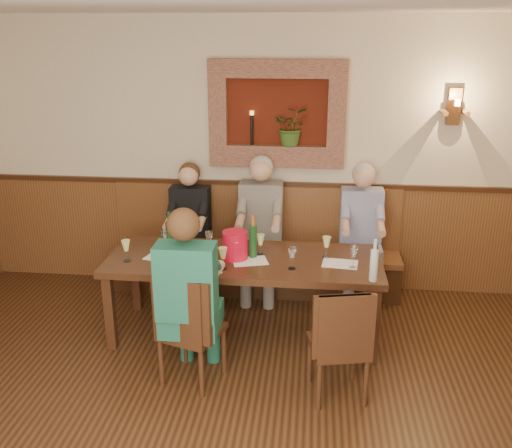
{
  "coord_description": "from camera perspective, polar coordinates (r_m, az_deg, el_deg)",
  "views": [
    {
      "loc": [
        0.58,
        -2.75,
        2.66
      ],
      "look_at": [
        0.1,
        1.9,
        1.05
      ],
      "focal_mm": 40.0,
      "sensor_mm": 36.0,
      "label": 1
    }
  ],
  "objects": [
    {
      "name": "room_shell",
      "position": [
        2.92,
        -5.84,
        3.56
      ],
      "size": [
        6.04,
        6.04,
        2.82
      ],
      "color": "beige",
      "rests_on": "ground"
    },
    {
      "name": "wainscoting",
      "position": [
        3.49,
        -5.1,
        -17.48
      ],
      "size": [
        6.02,
        6.02,
        1.15
      ],
      "color": "brown",
      "rests_on": "ground"
    },
    {
      "name": "wall_niche",
      "position": [
        5.77,
        2.51,
        10.46
      ],
      "size": [
        1.36,
        0.3,
        1.06
      ],
      "color": "#50170B",
      "rests_on": "ground"
    },
    {
      "name": "wall_sconce",
      "position": [
        5.88,
        19.2,
        10.95
      ],
      "size": [
        0.25,
        0.2,
        0.35
      ],
      "color": "brown",
      "rests_on": "ground"
    },
    {
      "name": "dining_table",
      "position": [
        5.04,
        -1.19,
        -4.18
      ],
      "size": [
        2.4,
        0.9,
        0.75
      ],
      "color": "#321B0F",
      "rests_on": "ground"
    },
    {
      "name": "bench",
      "position": [
        6.04,
        -0.07,
        -3.71
      ],
      "size": [
        3.0,
        0.45,
        1.11
      ],
      "color": "#381E0F",
      "rests_on": "ground"
    },
    {
      "name": "chair_near_left",
      "position": [
        4.6,
        -6.48,
        -12.34
      ],
      "size": [
        0.53,
        0.53,
        0.95
      ],
      "rotation": [
        0.0,
        0.0,
        -0.33
      ],
      "color": "#321B0F",
      "rests_on": "ground"
    },
    {
      "name": "chair_near_right",
      "position": [
        4.45,
        8.19,
        -13.72
      ],
      "size": [
        0.48,
        0.48,
        0.92
      ],
      "rotation": [
        0.0,
        0.0,
        0.21
      ],
      "color": "#321B0F",
      "rests_on": "ground"
    },
    {
      "name": "person_bench_left",
      "position": [
        5.96,
        -6.62,
        -1.69
      ],
      "size": [
        0.4,
        0.49,
        1.38
      ],
      "color": "black",
      "rests_on": "ground"
    },
    {
      "name": "person_bench_mid",
      "position": [
        5.83,
        0.42,
        -1.59
      ],
      "size": [
        0.44,
        0.54,
        1.47
      ],
      "color": "#5C5754",
      "rests_on": "ground"
    },
    {
      "name": "person_bench_right",
      "position": [
        5.84,
        10.36,
        -2.14
      ],
      "size": [
        0.42,
        0.51,
        1.41
      ],
      "color": "navy",
      "rests_on": "ground"
    },
    {
      "name": "person_chair_front",
      "position": [
        4.43,
        -6.57,
        -8.68
      ],
      "size": [
        0.44,
        0.54,
        1.47
      ],
      "color": "#164F4C",
      "rests_on": "ground"
    },
    {
      "name": "spittoon_bucket",
      "position": [
        4.96,
        -2.1,
        -2.12
      ],
      "size": [
        0.27,
        0.27,
        0.25
      ],
      "primitive_type": "cylinder",
      "rotation": [
        0.0,
        0.0,
        0.31
      ],
      "color": "red",
      "rests_on": "dining_table"
    },
    {
      "name": "wine_bottle_green_a",
      "position": [
        4.97,
        -0.3,
        -1.65
      ],
      "size": [
        0.08,
        0.08,
        0.38
      ],
      "rotation": [
        0.0,
        0.0,
        -0.12
      ],
      "color": "#19471E",
      "rests_on": "dining_table"
    },
    {
      "name": "wine_bottle_green_b",
      "position": [
        5.18,
        -8.64,
        -1.13
      ],
      "size": [
        0.07,
        0.07,
        0.37
      ],
      "rotation": [
        0.0,
        0.0,
        -0.0
      ],
      "color": "#19471E",
      "rests_on": "dining_table"
    },
    {
      "name": "water_bottle",
      "position": [
        4.61,
        11.71,
        -3.98
      ],
      "size": [
        0.08,
        0.08,
        0.35
      ],
      "rotation": [
        0.0,
        0.0,
        0.25
      ],
      "color": "silver",
      "rests_on": "dining_table"
    },
    {
      "name": "tasting_sheet_a",
      "position": [
        5.09,
        -9.65,
        -3.32
      ],
      "size": [
        0.28,
        0.23,
        0.0
      ],
      "primitive_type": "cube",
      "rotation": [
        0.0,
        0.0,
        -0.25
      ],
      "color": "white",
      "rests_on": "dining_table"
    },
    {
      "name": "tasting_sheet_b",
      "position": [
        4.94,
        -0.61,
        -3.73
      ],
      "size": [
        0.34,
        0.28,
        0.0
      ],
      "primitive_type": "cube",
      "rotation": [
        0.0,
        0.0,
        0.28
      ],
      "color": "white",
      "rests_on": "dining_table"
    },
    {
      "name": "tasting_sheet_c",
      "position": [
        4.94,
        8.4,
        -3.94
      ],
      "size": [
        0.32,
        0.24,
        0.0
      ],
      "primitive_type": "cube",
      "rotation": [
        0.0,
        0.0,
        -0.11
      ],
      "color": "white",
      "rests_on": "dining_table"
    },
    {
      "name": "tasting_sheet_d",
      "position": [
        4.81,
        -5.22,
        -4.48
      ],
      "size": [
        0.33,
        0.27,
        0.0
      ],
      "primitive_type": "cube",
      "rotation": [
        0.0,
        0.0,
        0.2
      ],
      "color": "white",
      "rests_on": "dining_table"
    },
    {
      "name": "wine_glass_0",
      "position": [
        5.04,
        -12.84,
        -2.62
      ],
      "size": [
        0.08,
        0.08,
        0.19
      ],
      "primitive_type": null,
      "color": "#E2E287",
      "rests_on": "dining_table"
    },
    {
      "name": "wine_glass_1",
      "position": [
        4.84,
        9.72,
        -3.29
      ],
      "size": [
        0.08,
        0.08,
        0.19
      ],
      "primitive_type": null,
      "color": "white",
      "rests_on": "dining_table"
    },
    {
      "name": "wine_glass_2",
      "position": [
        4.87,
        -7.49,
        -3.03
      ],
      "size": [
        0.08,
        0.08,
        0.19
      ],
      "primitive_type": null,
      "color": "#E2E287",
      "rests_on": "dining_table"
    },
    {
      "name": "wine_glass_3",
      "position": [
        4.76,
        3.63,
        -3.43
      ],
      "size": [
        0.08,
        0.08,
        0.19
      ],
      "primitive_type": null,
      "color": "white",
      "rests_on": "dining_table"
    },
    {
      "name": "wine_glass_4",
      "position": [
        4.9,
        -1.99,
        -2.74
      ],
      "size": [
        0.08,
        0.08,
        0.19
      ],
      "primitive_type": null,
      "color": "#E2E287",
      "rests_on": "dining_table"
    },
    {
      "name": "wine_glass_5",
      "position": [
        5.05,
        0.44,
        -2.08
      ],
      "size": [
        0.08,
        0.08,
        0.19
      ],
      "primitive_type": null,
      "color": "#E2E287",
      "rests_on": "dining_table"
    },
    {
      "name": "wine_glass_6",
      "position": [
        5.12,
        -4.7,
        -1.82
      ],
      "size": [
        0.08,
        0.08,
        0.19
      ],
      "primitive_type": null,
      "color": "white",
      "rests_on": "dining_table"
    },
    {
      "name": "wine_glass_7",
      "position": [
        4.76,
        -3.32,
        -3.46
      ],
      "size": [
        0.08,
        0.08,
        0.19
      ],
      "primitive_type": null,
      "color": "#E2E287",
      "rests_on": "dining_table"
    },
    {
      "name": "wine_glass_8",
      "position": [
        5.19,
        -9.13,
        -1.7
      ],
      "size": [
        0.08,
        0.08,
        0.19
      ],
      "primitive_type": null,
      "color": "white",
      "rests_on": "dining_table"
    },
    {
      "name": "wine_glass_9",
      "position": [
        5.03,
        7.05,
        -2.3
      ],
      "size": [
        0.08,
        0.08,
        0.19
      ],
      "primitive_type": null,
      "color": "#E2E287",
      "rests_on": "dining_table"
    }
  ]
}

